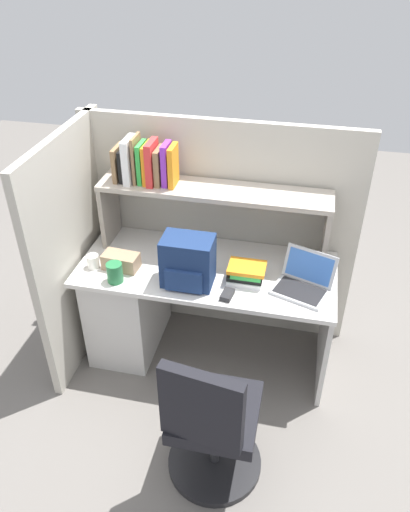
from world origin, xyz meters
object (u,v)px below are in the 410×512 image
Objects in this scene: computer_mouse at (227,295)px; snack_canister at (115,273)px; tissue_box at (121,261)px; laptop at (303,282)px; paper_cup at (93,261)px; backpack at (188,262)px; office_chair at (212,427)px.

snack_canister reaches higher than computer_mouse.
tissue_box is at bearing 95.54° from snack_canister.
tissue_box is (-0.70, 0.14, 0.03)m from computer_mouse.
laptop is 4.41× the size of paper_cup.
computer_mouse is at bearing -0.39° from snack_canister.
backpack reaches higher than tissue_box.
paper_cup is 0.69× the size of snack_canister.
laptop is at bearing 5.79° from tissue_box.
backpack reaches higher than office_chair.
office_chair is at bearing -39.54° from paper_cup.
tissue_box is at bearing -38.27° from office_chair.
tissue_box is at bearing 177.38° from computer_mouse.
office_chair is at bearing -77.09° from computer_mouse.
backpack reaches higher than paper_cup.
tissue_box is 0.24× the size of office_chair.
laptop reaches higher than paper_cup.
office_chair is at bearing -42.28° from tissue_box.
laptop is 0.46m from computer_mouse.
computer_mouse is at bearing -77.58° from office_chair.
snack_canister is (0.19, -0.11, 0.02)m from paper_cup.
computer_mouse is at bearing -7.11° from tissue_box.
backpack is at bearing -2.30° from paper_cup.
backpack is at bearing -173.02° from laptop.
paper_cup is 0.22m from snack_canister.
office_chair is (0.73, -0.65, -0.40)m from snack_canister.
snack_canister is at bearing -171.53° from laptop.
laptop reaches higher than snack_canister.
paper_cup is at bearing -165.66° from tissue_box.
computer_mouse is at bearing -158.13° from laptop.
backpack reaches higher than snack_canister.
computer_mouse is (-0.42, -0.17, -0.03)m from laptop.
computer_mouse is 0.88m from paper_cup.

